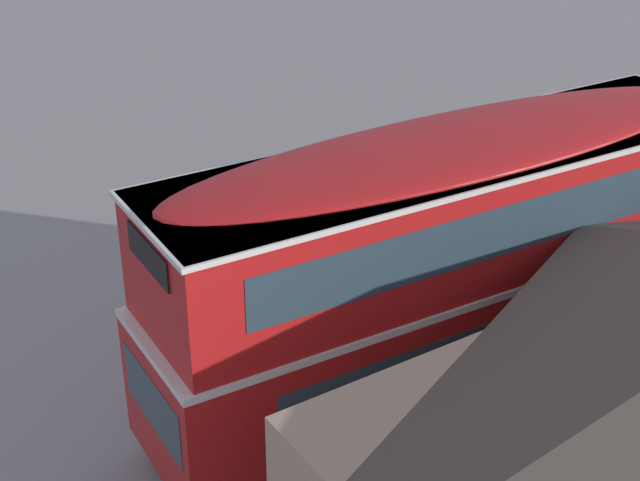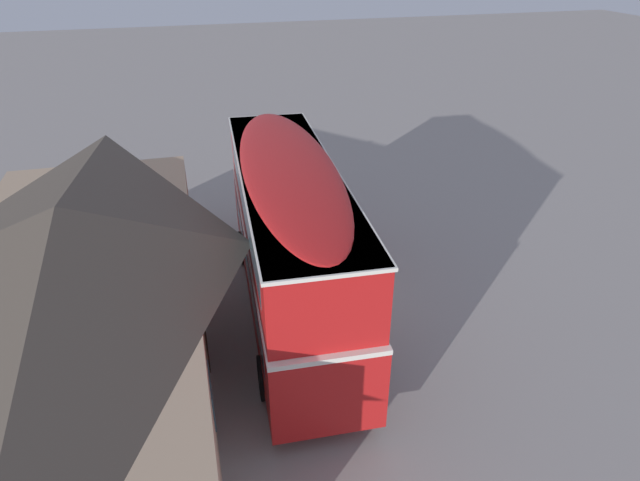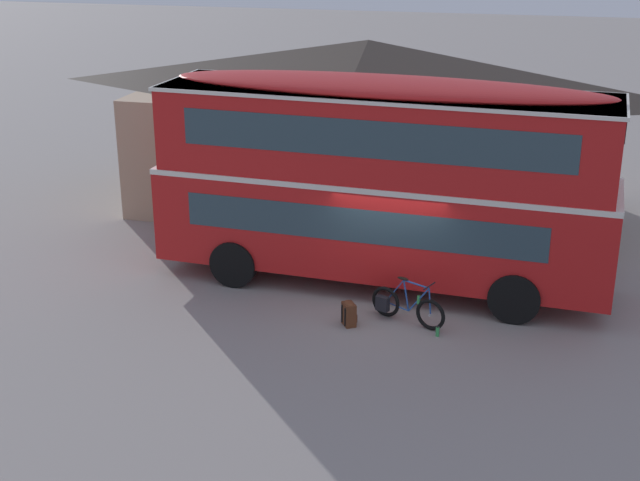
% 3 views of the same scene
% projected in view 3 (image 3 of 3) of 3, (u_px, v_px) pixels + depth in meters
% --- Properties ---
extents(ground_plane, '(120.00, 120.00, 0.00)m').
position_uv_depth(ground_plane, '(387.00, 303.00, 19.57)').
color(ground_plane, gray).
extents(double_decker_bus, '(10.42, 3.14, 4.79)m').
position_uv_depth(double_decker_bus, '(383.00, 174.00, 19.73)').
color(double_decker_bus, black).
rests_on(double_decker_bus, ground).
extents(touring_bicycle, '(1.67, 0.78, 1.01)m').
position_uv_depth(touring_bicycle, '(405.00, 306.00, 18.55)').
color(touring_bicycle, black).
rests_on(touring_bicycle, ground).
extents(backpack_on_ground, '(0.37, 0.40, 0.55)m').
position_uv_depth(backpack_on_ground, '(349.00, 313.00, 18.46)').
color(backpack_on_ground, '#592D19').
rests_on(backpack_on_ground, ground).
extents(water_bottle_green_metal, '(0.07, 0.07, 0.23)m').
position_uv_depth(water_bottle_green_metal, '(437.00, 331.00, 18.04)').
color(water_bottle_green_metal, green).
rests_on(water_bottle_green_metal, ground).
extents(pub_building, '(13.28, 5.94, 4.86)m').
position_uv_depth(pub_building, '(367.00, 125.00, 24.98)').
color(pub_building, tan).
rests_on(pub_building, ground).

